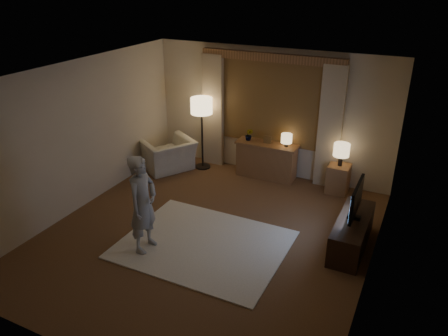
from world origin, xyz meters
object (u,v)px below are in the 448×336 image
Objects in this scene: tv_stand at (352,233)px; armchair at (168,155)px; person at (143,204)px; side_table at (338,179)px; sideboard at (266,161)px.

armchair is at bearing 163.38° from tv_stand.
tv_stand is 3.21m from person.
person reaches higher than side_table.
side_table is (3.52, 0.52, -0.05)m from armchair.
tv_stand is (4.12, -1.23, -0.08)m from armchair.
side_table is 0.37× the size of person.
person reaches higher than sideboard.
sideboard is at bearing 136.96° from armchair.
sideboard is 2.10m from armchair.
sideboard is 0.79× the size of person.
armchair is 4.30m from tv_stand.
sideboard reaches higher than tv_stand.
side_table is at bearing -35.63° from person.
person is at bearing -102.51° from sideboard.
sideboard is at bearing 178.08° from side_table.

